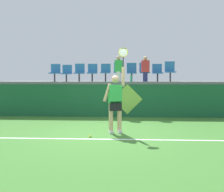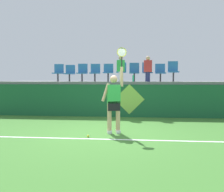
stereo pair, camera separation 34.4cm
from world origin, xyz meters
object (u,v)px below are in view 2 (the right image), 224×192
(stadium_chair_3, at_px, (95,72))
(stadium_chair_2, at_px, (82,72))
(stadium_chair_5, at_px, (121,71))
(stadium_chair_1, at_px, (70,72))
(stadium_chair_7, at_px, (147,71))
(stadium_chair_0, at_px, (58,72))
(spectator_0, at_px, (121,68))
(tennis_ball, at_px, (88,136))
(stadium_chair_6, at_px, (134,71))
(stadium_chair_8, at_px, (160,72))
(tennis_player, at_px, (114,101))
(water_bottle, at_px, (133,78))
(stadium_chair_4, at_px, (108,71))
(spectator_1, at_px, (148,68))
(stadium_chair_9, at_px, (173,70))

(stadium_chair_3, bearing_deg, stadium_chair_2, 179.82)
(stadium_chair_5, bearing_deg, stadium_chair_1, -179.95)
(stadium_chair_7, bearing_deg, stadium_chair_0, -179.96)
(spectator_0, bearing_deg, tennis_ball, -99.97)
(stadium_chair_3, xyz_separation_m, stadium_chair_5, (1.21, 0.00, 0.04))
(stadium_chair_6, relative_size, stadium_chair_8, 1.06)
(stadium_chair_2, distance_m, stadium_chair_6, 2.39)
(tennis_player, height_order, spectator_0, spectator_0)
(water_bottle, xyz_separation_m, stadium_chair_0, (-3.48, 0.57, 0.31))
(stadium_chair_6, bearing_deg, stadium_chair_2, -179.95)
(stadium_chair_2, relative_size, stadium_chair_4, 1.01)
(tennis_ball, height_order, stadium_chair_7, stadium_chair_7)
(stadium_chair_8, bearing_deg, stadium_chair_2, 179.96)
(stadium_chair_0, height_order, stadium_chair_1, stadium_chair_0)
(water_bottle, relative_size, spectator_0, 0.24)
(stadium_chair_6, bearing_deg, stadium_chair_4, -179.70)
(tennis_ball, bearing_deg, stadium_chair_7, 67.04)
(stadium_chair_0, xyz_separation_m, stadium_chair_7, (4.10, 0.00, 0.03))
(stadium_chair_1, bearing_deg, tennis_ball, -68.80)
(stadium_chair_2, bearing_deg, stadium_chair_8, -0.04)
(tennis_ball, distance_m, spectator_1, 4.82)
(tennis_ball, bearing_deg, stadium_chair_2, 104.18)
(stadium_chair_5, xyz_separation_m, stadium_chair_7, (1.17, 0.00, -0.01))
(stadium_chair_0, distance_m, stadium_chair_3, 1.73)
(tennis_ball, bearing_deg, spectator_0, 80.03)
(tennis_player, xyz_separation_m, water_bottle, (0.56, 3.23, 0.66))
(stadium_chair_6, xyz_separation_m, stadium_chair_8, (1.16, -0.00, -0.02))
(water_bottle, xyz_separation_m, stadium_chair_7, (0.62, 0.57, 0.34))
(stadium_chair_7, height_order, spectator_0, spectator_0)
(tennis_player, distance_m, stadium_chair_9, 4.58)
(tennis_player, distance_m, stadium_chair_3, 4.10)
(water_bottle, bearing_deg, tennis_ball, -107.96)
(stadium_chair_8, height_order, spectator_1, spectator_1)
(tennis_ball, bearing_deg, stadium_chair_4, 88.76)
(stadium_chair_0, bearing_deg, tennis_ball, -62.88)
(stadium_chair_2, height_order, stadium_chair_7, stadium_chair_7)
(tennis_ball, bearing_deg, stadium_chair_9, 55.61)
(tennis_ball, xyz_separation_m, water_bottle, (1.24, 3.81, 1.60))
(stadium_chair_0, distance_m, spectator_0, 2.98)
(tennis_player, bearing_deg, stadium_chair_7, 72.67)
(stadium_chair_2, bearing_deg, stadium_chair_4, -0.19)
(stadium_chair_8, xyz_separation_m, spectator_1, (-0.58, -0.43, 0.12))
(stadium_chair_1, xyz_separation_m, spectator_1, (3.56, -0.43, 0.15))
(stadium_chair_1, bearing_deg, spectator_0, -10.53)
(tennis_player, xyz_separation_m, stadium_chair_3, (-1.19, 3.80, 0.97))
(stadium_chair_7, height_order, spectator_1, spectator_1)
(stadium_chair_4, relative_size, stadium_chair_6, 0.96)
(stadium_chair_2, bearing_deg, stadium_chair_5, -0.04)
(stadium_chair_0, bearing_deg, stadium_chair_6, 0.07)
(stadium_chair_9, bearing_deg, stadium_chair_0, -179.94)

